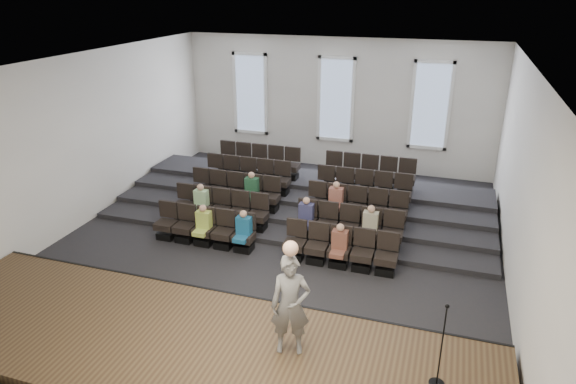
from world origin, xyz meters
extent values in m
plane|color=black|center=(0.00, 0.00, 0.00)|extent=(14.00, 14.00, 0.00)
cube|color=white|center=(0.00, 0.00, 5.01)|extent=(12.00, 14.00, 0.02)
cube|color=silver|center=(0.00, 7.02, 2.50)|extent=(12.00, 0.04, 5.00)
cube|color=silver|center=(0.00, -7.02, 2.50)|extent=(12.00, 0.04, 5.00)
cube|color=silver|center=(-6.02, 0.00, 2.50)|extent=(0.04, 14.00, 5.00)
cube|color=silver|center=(6.02, 0.00, 2.50)|extent=(0.04, 14.00, 5.00)
cube|color=#4B3820|center=(0.00, -5.10, 0.25)|extent=(11.80, 3.60, 0.50)
cube|color=black|center=(0.00, -3.33, 0.25)|extent=(11.80, 0.06, 0.52)
cube|color=black|center=(0.00, 2.33, 0.07)|extent=(11.80, 4.80, 0.15)
cube|color=black|center=(0.00, 2.85, 0.15)|extent=(11.80, 3.75, 0.30)
cube|color=black|center=(0.00, 3.38, 0.22)|extent=(11.80, 2.70, 0.45)
cube|color=black|center=(0.00, 3.90, 0.30)|extent=(11.80, 1.65, 0.60)
cube|color=black|center=(-3.13, -0.60, 0.10)|extent=(0.47, 0.43, 0.20)
cube|color=black|center=(-3.13, -0.60, 0.41)|extent=(0.55, 0.50, 0.19)
cube|color=black|center=(-3.13, -0.39, 0.82)|extent=(0.55, 0.08, 0.50)
cube|color=black|center=(-2.53, -0.60, 0.10)|extent=(0.47, 0.43, 0.20)
cube|color=black|center=(-2.53, -0.60, 0.41)|extent=(0.55, 0.50, 0.19)
cube|color=black|center=(-2.53, -0.39, 0.82)|extent=(0.55, 0.08, 0.50)
cube|color=black|center=(-1.93, -0.60, 0.10)|extent=(0.47, 0.43, 0.20)
cube|color=black|center=(-1.93, -0.60, 0.41)|extent=(0.55, 0.50, 0.19)
cube|color=black|center=(-1.93, -0.39, 0.82)|extent=(0.55, 0.08, 0.50)
cube|color=black|center=(-1.33, -0.60, 0.10)|extent=(0.47, 0.43, 0.20)
cube|color=black|center=(-1.33, -0.60, 0.41)|extent=(0.55, 0.50, 0.19)
cube|color=black|center=(-1.33, -0.39, 0.82)|extent=(0.55, 0.08, 0.50)
cube|color=black|center=(-0.73, -0.60, 0.10)|extent=(0.47, 0.43, 0.20)
cube|color=black|center=(-0.73, -0.60, 0.41)|extent=(0.55, 0.50, 0.19)
cube|color=black|center=(-0.73, -0.39, 0.82)|extent=(0.55, 0.08, 0.50)
cube|color=black|center=(0.73, -0.60, 0.10)|extent=(0.47, 0.43, 0.20)
cube|color=black|center=(0.73, -0.60, 0.41)|extent=(0.55, 0.50, 0.19)
cube|color=black|center=(0.73, -0.39, 0.82)|extent=(0.55, 0.08, 0.50)
cube|color=black|center=(1.33, -0.60, 0.10)|extent=(0.47, 0.43, 0.20)
cube|color=black|center=(1.33, -0.60, 0.41)|extent=(0.55, 0.50, 0.19)
cube|color=black|center=(1.33, -0.39, 0.82)|extent=(0.55, 0.08, 0.50)
cube|color=black|center=(1.93, -0.60, 0.10)|extent=(0.47, 0.43, 0.20)
cube|color=black|center=(1.93, -0.60, 0.41)|extent=(0.55, 0.50, 0.19)
cube|color=black|center=(1.93, -0.39, 0.82)|extent=(0.55, 0.08, 0.50)
cube|color=black|center=(2.53, -0.60, 0.10)|extent=(0.47, 0.43, 0.20)
cube|color=black|center=(2.53, -0.60, 0.41)|extent=(0.55, 0.50, 0.19)
cube|color=black|center=(2.53, -0.39, 0.82)|extent=(0.55, 0.08, 0.50)
cube|color=black|center=(3.13, -0.60, 0.10)|extent=(0.47, 0.43, 0.20)
cube|color=black|center=(3.13, -0.60, 0.41)|extent=(0.55, 0.50, 0.19)
cube|color=black|center=(3.13, -0.39, 0.82)|extent=(0.55, 0.08, 0.50)
cube|color=black|center=(-3.13, 0.45, 0.25)|extent=(0.47, 0.43, 0.20)
cube|color=black|center=(-3.13, 0.45, 0.56)|extent=(0.55, 0.50, 0.19)
cube|color=black|center=(-3.13, 0.66, 0.97)|extent=(0.55, 0.08, 0.50)
cube|color=black|center=(-2.53, 0.45, 0.25)|extent=(0.47, 0.43, 0.20)
cube|color=black|center=(-2.53, 0.45, 0.56)|extent=(0.55, 0.50, 0.19)
cube|color=black|center=(-2.53, 0.66, 0.97)|extent=(0.55, 0.08, 0.50)
cube|color=black|center=(-1.93, 0.45, 0.25)|extent=(0.47, 0.43, 0.20)
cube|color=black|center=(-1.93, 0.45, 0.56)|extent=(0.55, 0.50, 0.19)
cube|color=black|center=(-1.93, 0.66, 0.97)|extent=(0.55, 0.08, 0.50)
cube|color=black|center=(-1.33, 0.45, 0.25)|extent=(0.47, 0.43, 0.20)
cube|color=black|center=(-1.33, 0.45, 0.56)|extent=(0.55, 0.50, 0.19)
cube|color=black|center=(-1.33, 0.66, 0.97)|extent=(0.55, 0.08, 0.50)
cube|color=black|center=(-0.73, 0.45, 0.25)|extent=(0.47, 0.43, 0.20)
cube|color=black|center=(-0.73, 0.45, 0.56)|extent=(0.55, 0.50, 0.19)
cube|color=black|center=(-0.73, 0.66, 0.97)|extent=(0.55, 0.08, 0.50)
cube|color=black|center=(0.73, 0.45, 0.25)|extent=(0.47, 0.43, 0.20)
cube|color=black|center=(0.73, 0.45, 0.56)|extent=(0.55, 0.50, 0.19)
cube|color=black|center=(0.73, 0.66, 0.97)|extent=(0.55, 0.08, 0.50)
cube|color=black|center=(1.33, 0.45, 0.25)|extent=(0.47, 0.43, 0.20)
cube|color=black|center=(1.33, 0.45, 0.56)|extent=(0.55, 0.50, 0.19)
cube|color=black|center=(1.33, 0.66, 0.97)|extent=(0.55, 0.08, 0.50)
cube|color=black|center=(1.93, 0.45, 0.25)|extent=(0.47, 0.43, 0.20)
cube|color=black|center=(1.93, 0.45, 0.56)|extent=(0.55, 0.50, 0.19)
cube|color=black|center=(1.93, 0.66, 0.97)|extent=(0.55, 0.08, 0.50)
cube|color=black|center=(2.53, 0.45, 0.25)|extent=(0.47, 0.43, 0.20)
cube|color=black|center=(2.53, 0.45, 0.56)|extent=(0.55, 0.50, 0.19)
cube|color=black|center=(2.53, 0.66, 0.97)|extent=(0.55, 0.08, 0.50)
cube|color=black|center=(3.13, 0.45, 0.25)|extent=(0.47, 0.43, 0.20)
cube|color=black|center=(3.13, 0.45, 0.56)|extent=(0.55, 0.50, 0.19)
cube|color=black|center=(3.13, 0.66, 0.97)|extent=(0.55, 0.08, 0.50)
cube|color=black|center=(-3.13, 1.50, 0.40)|extent=(0.47, 0.42, 0.20)
cube|color=black|center=(-3.13, 1.50, 0.71)|extent=(0.55, 0.50, 0.19)
cube|color=black|center=(-3.13, 1.71, 1.12)|extent=(0.55, 0.08, 0.50)
cube|color=black|center=(-2.53, 1.50, 0.40)|extent=(0.47, 0.42, 0.20)
cube|color=black|center=(-2.53, 1.50, 0.71)|extent=(0.55, 0.50, 0.19)
cube|color=black|center=(-2.53, 1.71, 1.12)|extent=(0.55, 0.08, 0.50)
cube|color=black|center=(-1.93, 1.50, 0.40)|extent=(0.47, 0.42, 0.20)
cube|color=black|center=(-1.93, 1.50, 0.71)|extent=(0.55, 0.50, 0.19)
cube|color=black|center=(-1.93, 1.71, 1.12)|extent=(0.55, 0.08, 0.50)
cube|color=black|center=(-1.33, 1.50, 0.40)|extent=(0.47, 0.42, 0.20)
cube|color=black|center=(-1.33, 1.50, 0.71)|extent=(0.55, 0.50, 0.19)
cube|color=black|center=(-1.33, 1.71, 1.12)|extent=(0.55, 0.08, 0.50)
cube|color=black|center=(-0.73, 1.50, 0.40)|extent=(0.47, 0.42, 0.20)
cube|color=black|center=(-0.73, 1.50, 0.71)|extent=(0.55, 0.50, 0.19)
cube|color=black|center=(-0.73, 1.71, 1.12)|extent=(0.55, 0.08, 0.50)
cube|color=black|center=(0.73, 1.50, 0.40)|extent=(0.47, 0.42, 0.20)
cube|color=black|center=(0.73, 1.50, 0.71)|extent=(0.55, 0.50, 0.19)
cube|color=black|center=(0.73, 1.71, 1.12)|extent=(0.55, 0.08, 0.50)
cube|color=black|center=(1.33, 1.50, 0.40)|extent=(0.47, 0.42, 0.20)
cube|color=black|center=(1.33, 1.50, 0.71)|extent=(0.55, 0.50, 0.19)
cube|color=black|center=(1.33, 1.71, 1.12)|extent=(0.55, 0.08, 0.50)
cube|color=black|center=(1.93, 1.50, 0.40)|extent=(0.47, 0.42, 0.20)
cube|color=black|center=(1.93, 1.50, 0.71)|extent=(0.55, 0.50, 0.19)
cube|color=black|center=(1.93, 1.71, 1.12)|extent=(0.55, 0.08, 0.50)
cube|color=black|center=(2.53, 1.50, 0.40)|extent=(0.47, 0.42, 0.20)
cube|color=black|center=(2.53, 1.50, 0.71)|extent=(0.55, 0.50, 0.19)
cube|color=black|center=(2.53, 1.71, 1.12)|extent=(0.55, 0.08, 0.50)
cube|color=black|center=(3.13, 1.50, 0.40)|extent=(0.47, 0.42, 0.20)
cube|color=black|center=(3.13, 1.50, 0.71)|extent=(0.55, 0.50, 0.19)
cube|color=black|center=(3.13, 1.71, 1.12)|extent=(0.55, 0.08, 0.50)
cube|color=black|center=(-3.13, 2.55, 0.55)|extent=(0.47, 0.42, 0.20)
cube|color=black|center=(-3.13, 2.55, 0.86)|extent=(0.55, 0.50, 0.19)
cube|color=black|center=(-3.13, 2.76, 1.27)|extent=(0.55, 0.08, 0.50)
cube|color=black|center=(-2.53, 2.55, 0.55)|extent=(0.47, 0.42, 0.20)
cube|color=black|center=(-2.53, 2.55, 0.86)|extent=(0.55, 0.50, 0.19)
cube|color=black|center=(-2.53, 2.76, 1.27)|extent=(0.55, 0.08, 0.50)
cube|color=black|center=(-1.93, 2.55, 0.55)|extent=(0.47, 0.42, 0.20)
cube|color=black|center=(-1.93, 2.55, 0.86)|extent=(0.55, 0.50, 0.19)
cube|color=black|center=(-1.93, 2.76, 1.27)|extent=(0.55, 0.08, 0.50)
cube|color=black|center=(-1.33, 2.55, 0.55)|extent=(0.47, 0.42, 0.20)
cube|color=black|center=(-1.33, 2.55, 0.86)|extent=(0.55, 0.50, 0.19)
cube|color=black|center=(-1.33, 2.76, 1.27)|extent=(0.55, 0.08, 0.50)
cube|color=black|center=(-0.73, 2.55, 0.55)|extent=(0.47, 0.42, 0.20)
cube|color=black|center=(-0.73, 2.55, 0.86)|extent=(0.55, 0.50, 0.19)
cube|color=black|center=(-0.73, 2.76, 1.27)|extent=(0.55, 0.08, 0.50)
cube|color=black|center=(0.73, 2.55, 0.55)|extent=(0.47, 0.42, 0.20)
cube|color=black|center=(0.73, 2.55, 0.86)|extent=(0.55, 0.50, 0.19)
cube|color=black|center=(0.73, 2.76, 1.27)|extent=(0.55, 0.08, 0.50)
cube|color=black|center=(1.33, 2.55, 0.55)|extent=(0.47, 0.42, 0.20)
cube|color=black|center=(1.33, 2.55, 0.86)|extent=(0.55, 0.50, 0.19)
cube|color=black|center=(1.33, 2.76, 1.27)|extent=(0.55, 0.08, 0.50)
cube|color=black|center=(1.93, 2.55, 0.55)|extent=(0.47, 0.42, 0.20)
cube|color=black|center=(1.93, 2.55, 0.86)|extent=(0.55, 0.50, 0.19)
cube|color=black|center=(1.93, 2.76, 1.27)|extent=(0.55, 0.08, 0.50)
cube|color=black|center=(2.53, 2.55, 0.55)|extent=(0.47, 0.42, 0.20)
cube|color=black|center=(2.53, 2.55, 0.86)|extent=(0.55, 0.50, 0.19)
cube|color=black|center=(2.53, 2.76, 1.27)|extent=(0.55, 0.08, 0.50)
cube|color=black|center=(3.13, 2.55, 0.55)|extent=(0.47, 0.42, 0.20)
cube|color=black|center=(3.13, 2.55, 0.86)|extent=(0.55, 0.50, 0.19)
cube|color=black|center=(3.13, 2.76, 1.27)|extent=(0.55, 0.08, 0.50)
cube|color=black|center=(-3.13, 3.60, 0.70)|extent=(0.47, 0.42, 0.20)
cube|color=black|center=(-3.13, 3.60, 1.01)|extent=(0.55, 0.50, 0.19)
cube|color=black|center=(-3.13, 3.81, 1.42)|extent=(0.55, 0.08, 0.50)
cube|color=black|center=(-2.53, 3.60, 0.70)|extent=(0.47, 0.42, 0.20)
cube|color=black|center=(-2.53, 3.60, 1.01)|extent=(0.55, 0.50, 0.19)
cube|color=black|center=(-2.53, 3.81, 1.42)|extent=(0.55, 0.08, 0.50)
cube|color=black|center=(-1.93, 3.60, 0.70)|extent=(0.47, 0.42, 0.20)
cube|color=black|center=(-1.93, 3.60, 1.01)|extent=(0.55, 0.50, 0.19)
cube|color=black|center=(-1.93, 3.81, 1.42)|extent=(0.55, 0.08, 0.50)
cube|color=black|center=(-1.33, 3.60, 0.70)|extent=(0.47, 0.42, 0.20)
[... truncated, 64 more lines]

